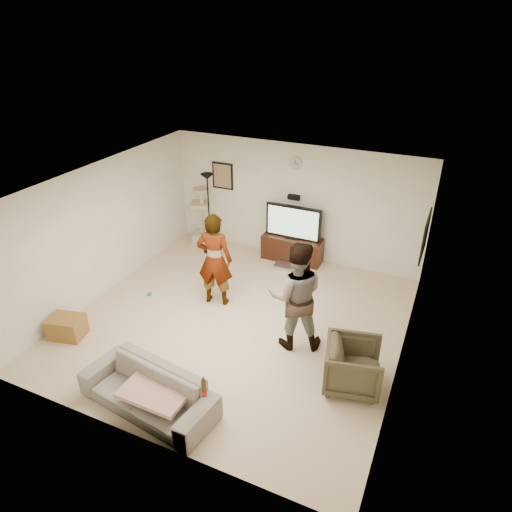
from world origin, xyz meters
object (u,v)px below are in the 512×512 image
at_px(floor_lamp, 209,214).
at_px(sofa, 148,391).
at_px(armchair, 353,366).
at_px(cat_tree, 201,215).
at_px(tv_stand, 292,249).
at_px(tv, 293,222).
at_px(beer_bottle, 204,388).
at_px(person_left, 215,260).
at_px(person_right, 296,296).
at_px(side_table, 67,327).

bearing_deg(floor_lamp, sofa, -70.97).
bearing_deg(armchair, cat_tree, 41.04).
bearing_deg(tv_stand, cat_tree, -179.87).
bearing_deg(sofa, tv_stand, 94.24).
xyz_separation_m(tv, beer_bottle, (0.59, -4.77, -0.21)).
xyz_separation_m(cat_tree, person_left, (1.55, -2.12, 0.21)).
xyz_separation_m(floor_lamp, person_right, (2.84, -2.29, 0.01)).
bearing_deg(tv, tv_stand, 0.00).
bearing_deg(tv_stand, beer_bottle, -82.92).
xyz_separation_m(floor_lamp, sofa, (1.51, -4.38, -0.62)).
xyz_separation_m(tv_stand, person_right, (1.03, -2.67, 0.65)).
xyz_separation_m(person_left, person_right, (1.74, -0.55, 0.03)).
bearing_deg(side_table, tv_stand, 58.56).
height_order(tv, cat_tree, cat_tree).
bearing_deg(armchair, floor_lamp, 41.49).
height_order(cat_tree, armchair, cat_tree).
distance_m(floor_lamp, sofa, 4.68).
xyz_separation_m(floor_lamp, cat_tree, (-0.45, 0.38, -0.23)).
distance_m(floor_lamp, beer_bottle, 5.01).
distance_m(person_left, side_table, 2.71).
xyz_separation_m(tv_stand, tv, (0.00, 0.00, 0.63)).
xyz_separation_m(floor_lamp, armchair, (3.94, -2.84, -0.54)).
bearing_deg(tv, sofa, -93.66).
bearing_deg(armchair, side_table, 87.54).
bearing_deg(floor_lamp, person_left, -57.61).
bearing_deg(sofa, tv, 94.24).
bearing_deg(sofa, beer_bottle, 7.89).
relative_size(tv, person_left, 0.68).
xyz_separation_m(beer_bottle, side_table, (-3.07, 0.71, -0.51)).
height_order(cat_tree, side_table, cat_tree).
xyz_separation_m(floor_lamp, person_left, (1.10, -1.74, -0.02)).
bearing_deg(floor_lamp, beer_bottle, -61.21).
bearing_deg(person_right, tv_stand, -91.47).
relative_size(cat_tree, armchair, 1.69).
bearing_deg(floor_lamp, tv, 11.93).
relative_size(tv, side_table, 2.21).
bearing_deg(cat_tree, person_left, -53.70).
relative_size(person_left, armchair, 2.22).
height_order(tv_stand, floor_lamp, floor_lamp).
bearing_deg(person_left, floor_lamp, -69.18).
bearing_deg(cat_tree, tv_stand, 0.13).
bearing_deg(side_table, floor_lamp, 79.77).
bearing_deg(tv, cat_tree, -179.87).
height_order(tv, sofa, tv).
bearing_deg(cat_tree, floor_lamp, -39.96).
distance_m(armchair, side_table, 4.68).
height_order(tv_stand, armchair, armchair).
relative_size(tv, cat_tree, 0.89).
bearing_deg(person_right, side_table, -0.97).
distance_m(tv_stand, beer_bottle, 4.82).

